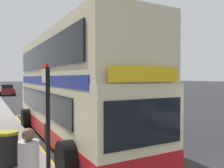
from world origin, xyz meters
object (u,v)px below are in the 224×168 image
double_decker_bus (70,91)px  parked_car_maroon_distant (7,90)px  litter_bin (8,148)px  bus_stop_sign (47,119)px  parked_car_silver_behind (41,86)px  parked_car_navy_kerbside (74,91)px

double_decker_bus → parked_car_maroon_distant: (-0.44, 27.95, -1.26)m
parked_car_maroon_distant → litter_bin: parked_car_maroon_distant is taller
bus_stop_sign → litter_bin: size_ratio=2.86×
bus_stop_sign → litter_bin: bearing=105.5°
parked_car_maroon_distant → litter_bin: size_ratio=4.31×
parked_car_maroon_distant → parked_car_silver_behind: (7.48, 12.38, 0.00)m
parked_car_maroon_distant → bus_stop_sign: bearing=85.3°
parked_car_navy_kerbside → double_decker_bus: bearing=-111.8°
parked_car_silver_behind → parked_car_maroon_distant: bearing=60.7°
parked_car_maroon_distant → litter_bin: 30.64m
double_decker_bus → parked_car_silver_behind: 40.96m
parked_car_navy_kerbside → litter_bin: 24.55m
double_decker_bus → parked_car_navy_kerbside: size_ratio=2.61×
double_decker_bus → parked_car_navy_kerbside: 21.18m
litter_bin → bus_stop_sign: bearing=-74.5°
double_decker_bus → parked_car_maroon_distant: 27.98m
parked_car_maroon_distant → parked_car_navy_kerbside: 11.03m
double_decker_bus → litter_bin: (-2.67, -2.60, -1.43)m
double_decker_bus → litter_bin: bearing=-135.8°
double_decker_bus → bus_stop_sign: size_ratio=3.93×
parked_car_maroon_distant → parked_car_silver_behind: same height
parked_car_silver_behind → litter_bin: 44.02m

